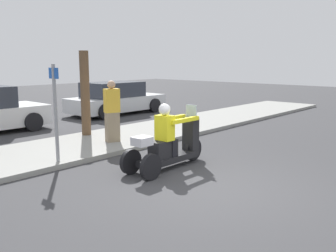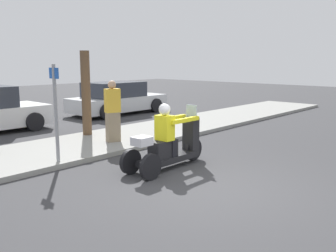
{
  "view_description": "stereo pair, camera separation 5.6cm",
  "coord_description": "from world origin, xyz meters",
  "px_view_note": "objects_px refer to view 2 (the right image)",
  "views": [
    {
      "loc": [
        -5.6,
        -3.94,
        2.4
      ],
      "look_at": [
        0.47,
        1.48,
        0.97
      ],
      "focal_mm": 40.0,
      "sensor_mm": 36.0,
      "label": 1
    },
    {
      "loc": [
        -5.56,
        -3.98,
        2.4
      ],
      "look_at": [
        0.47,
        1.48,
        0.97
      ],
      "focal_mm": 40.0,
      "sensor_mm": 36.0,
      "label": 2
    }
  ],
  "objects_px": {
    "spectator_end_of_line": "(113,112)",
    "motorcycle_trike": "(168,145)",
    "tree_trunk": "(86,93)",
    "parked_car_lot_left": "(117,99)",
    "street_sign": "(56,109)"
  },
  "relations": [
    {
      "from": "motorcycle_trike",
      "to": "parked_car_lot_left",
      "type": "distance_m",
      "value": 8.99
    },
    {
      "from": "parked_car_lot_left",
      "to": "tree_trunk",
      "type": "distance_m",
      "value": 5.46
    },
    {
      "from": "motorcycle_trike",
      "to": "tree_trunk",
      "type": "distance_m",
      "value": 4.22
    },
    {
      "from": "spectator_end_of_line",
      "to": "motorcycle_trike",
      "type": "bearing_deg",
      "value": -103.3
    },
    {
      "from": "street_sign",
      "to": "tree_trunk",
      "type": "bearing_deg",
      "value": 42.1
    },
    {
      "from": "motorcycle_trike",
      "to": "tree_trunk",
      "type": "height_order",
      "value": "tree_trunk"
    },
    {
      "from": "parked_car_lot_left",
      "to": "street_sign",
      "type": "relative_size",
      "value": 2.06
    },
    {
      "from": "motorcycle_trike",
      "to": "tree_trunk",
      "type": "relative_size",
      "value": 0.9
    },
    {
      "from": "motorcycle_trike",
      "to": "spectator_end_of_line",
      "type": "xyz_separation_m",
      "value": [
        0.63,
        2.68,
        0.42
      ]
    },
    {
      "from": "parked_car_lot_left",
      "to": "street_sign",
      "type": "xyz_separation_m",
      "value": [
        -6.47,
        -5.58,
        0.63
      ]
    },
    {
      "from": "parked_car_lot_left",
      "to": "tree_trunk",
      "type": "bearing_deg",
      "value": -140.01
    },
    {
      "from": "street_sign",
      "to": "spectator_end_of_line",
      "type": "bearing_deg",
      "value": 17.97
    },
    {
      "from": "motorcycle_trike",
      "to": "spectator_end_of_line",
      "type": "distance_m",
      "value": 2.79
    },
    {
      "from": "motorcycle_trike",
      "to": "tree_trunk",
      "type": "xyz_separation_m",
      "value": [
        0.74,
        4.06,
        0.87
      ]
    },
    {
      "from": "spectator_end_of_line",
      "to": "tree_trunk",
      "type": "distance_m",
      "value": 1.45
    }
  ]
}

